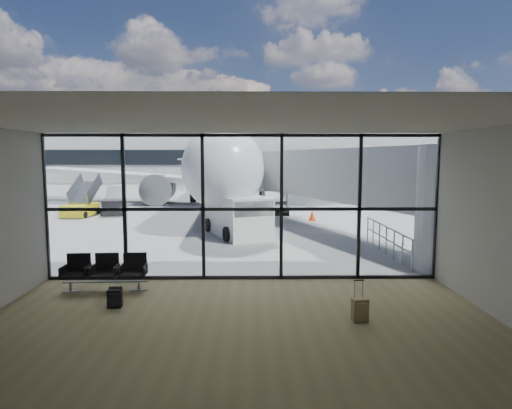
{
  "coord_description": "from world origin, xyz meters",
  "views": [
    {
      "loc": [
        0.26,
        -13.01,
        3.73
      ],
      "look_at": [
        0.46,
        3.0,
        2.02
      ],
      "focal_mm": 30.0,
      "sensor_mm": 36.0,
      "label": 1
    }
  ],
  "objects_px": {
    "backpack": "(115,298)",
    "belt_loader": "(114,205)",
    "seating_row": "(106,270)",
    "suitcase": "(360,310)",
    "service_van": "(238,215)",
    "mobile_stairs": "(81,208)",
    "airliner": "(228,165)"
  },
  "relations": [
    {
      "from": "suitcase",
      "to": "mobile_stairs",
      "type": "height_order",
      "value": "mobile_stairs"
    },
    {
      "from": "suitcase",
      "to": "belt_loader",
      "type": "height_order",
      "value": "belt_loader"
    },
    {
      "from": "backpack",
      "to": "belt_loader",
      "type": "bearing_deg",
      "value": 104.1
    },
    {
      "from": "airliner",
      "to": "mobile_stairs",
      "type": "bearing_deg",
      "value": -132.92
    },
    {
      "from": "seating_row",
      "to": "mobile_stairs",
      "type": "relative_size",
      "value": 0.73
    },
    {
      "from": "service_van",
      "to": "belt_loader",
      "type": "bearing_deg",
      "value": 113.69
    },
    {
      "from": "airliner",
      "to": "belt_loader",
      "type": "xyz_separation_m",
      "value": [
        -7.29,
        -9.49,
        -2.61
      ]
    },
    {
      "from": "seating_row",
      "to": "backpack",
      "type": "distance_m",
      "value": 1.71
    },
    {
      "from": "airliner",
      "to": "belt_loader",
      "type": "distance_m",
      "value": 12.25
    },
    {
      "from": "airliner",
      "to": "service_van",
      "type": "distance_m",
      "value": 18.19
    },
    {
      "from": "backpack",
      "to": "belt_loader",
      "type": "height_order",
      "value": "belt_loader"
    },
    {
      "from": "backpack",
      "to": "airliner",
      "type": "height_order",
      "value": "airliner"
    },
    {
      "from": "suitcase",
      "to": "belt_loader",
      "type": "bearing_deg",
      "value": 113.71
    },
    {
      "from": "backpack",
      "to": "airliner",
      "type": "bearing_deg",
      "value": 83.79
    },
    {
      "from": "suitcase",
      "to": "belt_loader",
      "type": "xyz_separation_m",
      "value": [
        -11.86,
        19.77,
        0.31
      ]
    },
    {
      "from": "backpack",
      "to": "service_van",
      "type": "height_order",
      "value": "service_van"
    },
    {
      "from": "seating_row",
      "to": "suitcase",
      "type": "relative_size",
      "value": 2.43
    },
    {
      "from": "backpack",
      "to": "belt_loader",
      "type": "distance_m",
      "value": 19.67
    },
    {
      "from": "suitcase",
      "to": "airliner",
      "type": "relative_size",
      "value": 0.02
    },
    {
      "from": "airliner",
      "to": "service_van",
      "type": "bearing_deg",
      "value": -87.77
    },
    {
      "from": "suitcase",
      "to": "airliner",
      "type": "bearing_deg",
      "value": 91.62
    },
    {
      "from": "airliner",
      "to": "belt_loader",
      "type": "height_order",
      "value": "airliner"
    },
    {
      "from": "airliner",
      "to": "suitcase",
      "type": "bearing_deg",
      "value": -83.41
    },
    {
      "from": "seating_row",
      "to": "belt_loader",
      "type": "height_order",
      "value": "belt_loader"
    },
    {
      "from": "backpack",
      "to": "mobile_stairs",
      "type": "relative_size",
      "value": 0.16
    },
    {
      "from": "mobile_stairs",
      "to": "backpack",
      "type": "bearing_deg",
      "value": -61.46
    },
    {
      "from": "service_van",
      "to": "mobile_stairs",
      "type": "height_order",
      "value": "mobile_stairs"
    },
    {
      "from": "seating_row",
      "to": "service_van",
      "type": "height_order",
      "value": "service_van"
    },
    {
      "from": "seating_row",
      "to": "suitcase",
      "type": "distance_m",
      "value": 7.12
    },
    {
      "from": "backpack",
      "to": "belt_loader",
      "type": "xyz_separation_m",
      "value": [
        -5.93,
        18.75,
        0.35
      ]
    },
    {
      "from": "airliner",
      "to": "mobile_stairs",
      "type": "relative_size",
      "value": 12.66
    },
    {
      "from": "belt_loader",
      "to": "mobile_stairs",
      "type": "xyz_separation_m",
      "value": [
        -1.82,
        -1.14,
        -0.07
      ]
    }
  ]
}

